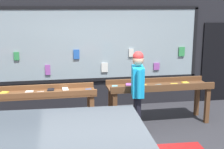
{
  "coord_description": "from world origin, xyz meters",
  "views": [
    {
      "loc": [
        -0.88,
        -5.28,
        2.56
      ],
      "look_at": [
        0.19,
        0.81,
        1.17
      ],
      "focal_mm": 50.0,
      "sensor_mm": 36.0,
      "label": 1
    }
  ],
  "objects": [
    {
      "name": "small_dog",
      "position": [
        0.14,
        0.31,
        0.28
      ],
      "size": [
        0.27,
        0.62,
        0.41
      ],
      "rotation": [
        0.0,
        0.0,
        1.73
      ],
      "color": "black",
      "rests_on": "ground_plane"
    },
    {
      "name": "ground_plane",
      "position": [
        0.0,
        0.0,
        0.0
      ],
      "size": [
        40.0,
        40.0,
        0.0
      ],
      "primitive_type": "plane",
      "color": "#2D2D33"
    },
    {
      "name": "display_table_right",
      "position": [
        1.27,
        1.01,
        0.74
      ],
      "size": [
        2.27,
        0.68,
        0.93
      ],
      "color": "brown",
      "rests_on": "ground_plane"
    },
    {
      "name": "display_table_left",
      "position": [
        -1.26,
        1.01,
        0.71
      ],
      "size": [
        2.27,
        0.66,
        0.89
      ],
      "color": "brown",
      "rests_on": "ground_plane"
    },
    {
      "name": "shopfront_facade",
      "position": [
        0.04,
        2.39,
        1.65
      ],
      "size": [
        8.08,
        0.29,
        3.33
      ],
      "color": "black",
      "rests_on": "ground_plane"
    },
    {
      "name": "person_browsing",
      "position": [
        0.63,
        0.43,
        0.99
      ],
      "size": [
        0.29,
        0.66,
        1.69
      ],
      "rotation": [
        0.0,
        0.0,
        1.41
      ],
      "color": "black",
      "rests_on": "ground_plane"
    }
  ]
}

